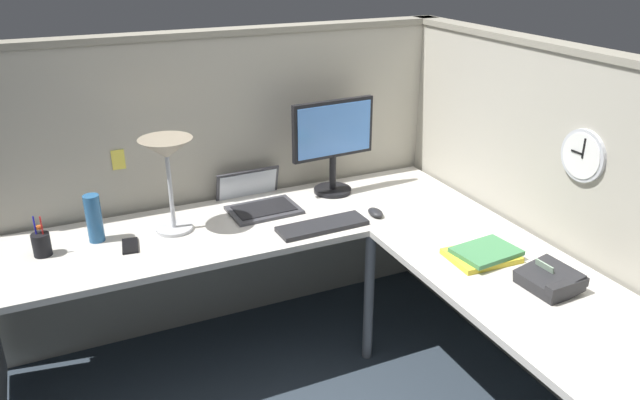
% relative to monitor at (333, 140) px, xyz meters
% --- Properties ---
extents(ground_plane, '(6.80, 6.80, 0.00)m').
position_rel_monitor_xyz_m(ground_plane, '(-0.19, -0.64, -1.02)').
color(ground_plane, '#2D3842').
extents(cubicle_wall_back, '(2.57, 0.12, 1.58)m').
position_rel_monitor_xyz_m(cubicle_wall_back, '(-0.55, 0.23, -0.23)').
color(cubicle_wall_back, '#A8A393').
rests_on(cubicle_wall_back, ground).
extents(cubicle_wall_right, '(0.12, 2.37, 1.58)m').
position_rel_monitor_xyz_m(cubicle_wall_right, '(0.68, -0.90, -0.23)').
color(cubicle_wall_right, '#A8A393').
rests_on(cubicle_wall_right, ground).
extents(desk, '(2.35, 2.15, 0.73)m').
position_rel_monitor_xyz_m(desk, '(-0.33, -0.69, -0.39)').
color(desk, beige).
rests_on(desk, ground).
extents(monitor, '(0.46, 0.20, 0.50)m').
position_rel_monitor_xyz_m(monitor, '(0.00, 0.00, 0.00)').
color(monitor, black).
rests_on(monitor, desk).
extents(laptop, '(0.36, 0.39, 0.22)m').
position_rel_monitor_xyz_m(laptop, '(-0.43, 0.01, -0.27)').
color(laptop, '#38383D').
rests_on(laptop, desk).
extents(keyboard, '(0.43, 0.15, 0.02)m').
position_rel_monitor_xyz_m(keyboard, '(-0.24, -0.38, -0.28)').
color(keyboard, '#232326').
rests_on(keyboard, desk).
extents(computer_mouse, '(0.06, 0.10, 0.03)m').
position_rel_monitor_xyz_m(computer_mouse, '(0.06, -0.36, -0.28)').
color(computer_mouse, '#232326').
rests_on(computer_mouse, desk).
extents(desk_lamp_dome, '(0.24, 0.24, 0.44)m').
position_rel_monitor_xyz_m(desk_lamp_dome, '(-0.87, -0.11, 0.07)').
color(desk_lamp_dome, '#B7BABF').
rests_on(desk_lamp_dome, desk).
extents(pen_cup, '(0.08, 0.08, 0.18)m').
position_rel_monitor_xyz_m(pen_cup, '(-1.44, -0.12, -0.24)').
color(pen_cup, black).
rests_on(pen_cup, desk).
extents(cell_phone, '(0.09, 0.15, 0.01)m').
position_rel_monitor_xyz_m(cell_phone, '(-1.09, -0.20, -0.29)').
color(cell_phone, black).
rests_on(cell_phone, desk).
extents(thermos_flask, '(0.07, 0.07, 0.22)m').
position_rel_monitor_xyz_m(thermos_flask, '(-1.21, -0.07, -0.18)').
color(thermos_flask, '#26598C').
rests_on(thermos_flask, desk).
extents(office_phone, '(0.20, 0.21, 0.11)m').
position_rel_monitor_xyz_m(office_phone, '(0.33, -1.24, -0.26)').
color(office_phone, '#232326').
rests_on(office_phone, desk).
extents(book_stack, '(0.30, 0.23, 0.04)m').
position_rel_monitor_xyz_m(book_stack, '(0.26, -0.93, -0.27)').
color(book_stack, yellow).
rests_on(book_stack, desk).
extents(wall_clock, '(0.04, 0.22, 0.22)m').
position_rel_monitor_xyz_m(wall_clock, '(0.63, -1.04, 0.15)').
color(wall_clock, '#B7BABF').
extents(pinned_note_leftmost, '(0.06, 0.00, 0.10)m').
position_rel_monitor_xyz_m(pinned_note_leftmost, '(-1.05, 0.18, -0.01)').
color(pinned_note_leftmost, '#EAD84C').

